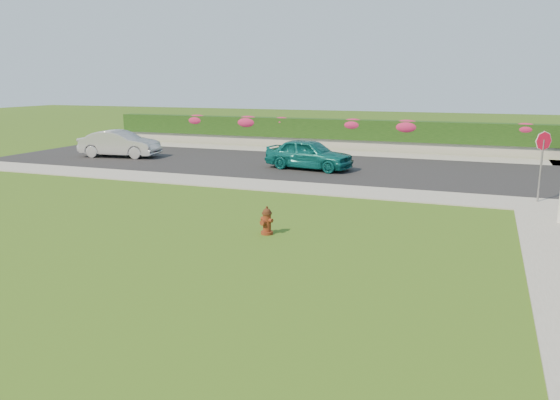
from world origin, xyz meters
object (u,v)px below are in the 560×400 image
at_px(fire_hydrant, 267,221).
at_px(sedan_silver, 120,144).
at_px(sedan_teal, 309,154).
at_px(stop_sign, 543,151).

height_order(fire_hydrant, sedan_silver, sedan_silver).
height_order(sedan_teal, stop_sign, stop_sign).
height_order(sedan_silver, stop_sign, stop_sign).
relative_size(fire_hydrant, stop_sign, 0.32).
height_order(fire_hydrant, stop_sign, stop_sign).
relative_size(sedan_teal, stop_sign, 1.68).
bearing_deg(stop_sign, sedan_silver, 151.72).
bearing_deg(sedan_teal, fire_hydrant, -159.72).
bearing_deg(fire_hydrant, stop_sign, 65.48).
bearing_deg(sedan_silver, sedan_teal, -99.76).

